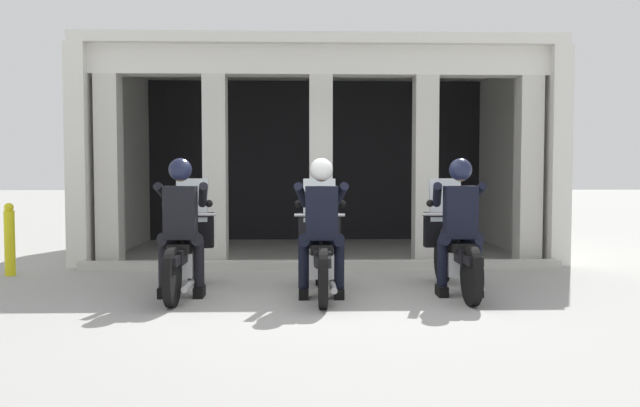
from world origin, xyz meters
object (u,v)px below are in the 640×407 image
police_officer_center (321,216)px  motorcycle_right (453,250)px  motorcycle_center (321,251)px  police_officer_right (460,215)px  bollard_kerbside (10,239)px  police_officer_left (181,215)px  motorcycle_left (186,250)px

police_officer_center → motorcycle_right: bearing=21.7°
police_officer_center → motorcycle_right: 1.69m
motorcycle_center → police_officer_center: police_officer_center is taller
police_officer_right → police_officer_center: bearing=-170.2°
motorcycle_center → motorcycle_right: size_ratio=1.00×
police_officer_center → bollard_kerbside: bearing=166.9°
motorcycle_right → police_officer_left: bearing=-168.7°
police_officer_left → motorcycle_center: 1.66m
motorcycle_right → police_officer_right: (-0.00, -0.28, 0.44)m
motorcycle_center → police_officer_right: bearing=1.6°
police_officer_left → motorcycle_right: 3.23m
police_officer_right → bollard_kerbside: police_officer_right is taller
motorcycle_center → motorcycle_left: bearing=-175.4°
police_officer_center → motorcycle_center: bearing=98.4°
motorcycle_center → police_officer_center: (-0.00, -0.28, 0.44)m
police_officer_left → police_officer_right: same height
motorcycle_left → motorcycle_right: same height
motorcycle_left → police_officer_center: size_ratio=1.29×
motorcycle_left → police_officer_right: 3.23m
motorcycle_left → police_officer_right: police_officer_right is taller
police_officer_left → motorcycle_center: bearing=11.4°
motorcycle_center → police_officer_right: 1.66m
police_officer_right → motorcycle_left: bearing=-178.8°
police_officer_center → police_officer_left: bearing=-175.4°
police_officer_left → motorcycle_right: size_ratio=0.78×
police_officer_left → motorcycle_center: size_ratio=0.78×
motorcycle_center → police_officer_right: (1.59, -0.20, 0.44)m
motorcycle_right → police_officer_right: bearing=-83.5°
motorcycle_left → police_officer_right: size_ratio=1.29×
motorcycle_center → bollard_kerbside: motorcycle_center is taller
motorcycle_center → motorcycle_right: 1.59m
police_officer_center → bollard_kerbside: size_ratio=1.58×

